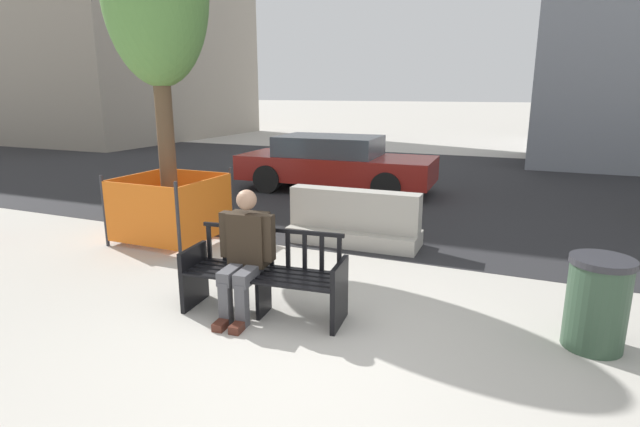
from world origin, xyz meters
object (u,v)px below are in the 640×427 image
object	(u,v)px
street_bench	(264,278)
jersey_barrier_centre	(354,222)
construction_fence	(171,206)
trash_bin	(597,303)
seated_person	(245,251)
car_sedan_mid	(334,163)

from	to	relation	value
street_bench	jersey_barrier_centre	bearing A→B (deg)	89.00
construction_fence	trash_bin	distance (m)	5.91
seated_person	construction_fence	size ratio (longest dim) A/B	0.94
seated_person	street_bench	bearing A→B (deg)	23.10
seated_person	car_sedan_mid	bearing A→B (deg)	103.66
street_bench	car_sedan_mid	bearing A→B (deg)	105.26
seated_person	jersey_barrier_centre	world-z (taller)	seated_person
seated_person	trash_bin	world-z (taller)	seated_person
jersey_barrier_centre	trash_bin	bearing A→B (deg)	-34.81
seated_person	construction_fence	xyz separation A→B (m)	(-2.49, 1.87, -0.15)
seated_person	jersey_barrier_centre	bearing A→B (deg)	85.40
seated_person	trash_bin	size ratio (longest dim) A/B	1.53
car_sedan_mid	trash_bin	bearing A→B (deg)	-50.48
street_bench	jersey_barrier_centre	world-z (taller)	street_bench
car_sedan_mid	jersey_barrier_centre	bearing A→B (deg)	-64.39
construction_fence	car_sedan_mid	distance (m)	4.75
street_bench	car_sedan_mid	distance (m)	6.71
jersey_barrier_centre	trash_bin	size ratio (longest dim) A/B	2.35
jersey_barrier_centre	car_sedan_mid	bearing A→B (deg)	115.61
street_bench	construction_fence	distance (m)	3.22
car_sedan_mid	trash_bin	world-z (taller)	car_sedan_mid
trash_bin	seated_person	bearing A→B (deg)	-169.10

